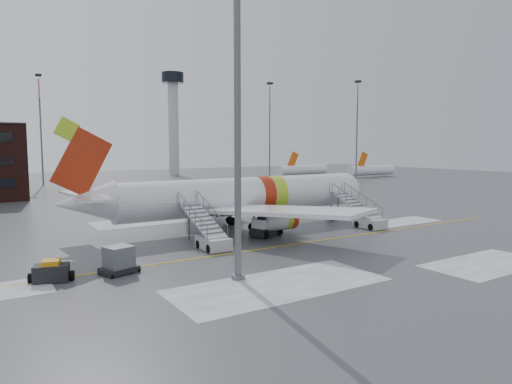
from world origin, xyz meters
TOP-DOWN VIEW (x-y plane):
  - ground at (0.00, 0.00)m, footprint 260.00×260.00m
  - airliner at (1.76, 8.43)m, footprint 35.03×32.97m
  - airstair_fwd at (13.72, 1.90)m, footprint 2.05×7.70m
  - airstair_aft at (-4.91, 1.90)m, footprint 2.05×7.70m
  - pushback_tug at (1.84, 3.47)m, footprint 3.41×2.96m
  - uld_container at (-13.71, -1.92)m, footprint 2.69×2.27m
  - baggage_tractor at (-17.93, -1.50)m, footprint 2.88×1.83m
  - light_mast_near at (-7.49, -7.46)m, footprint 1.20×1.20m
  - control_tower at (30.00, 95.00)m, footprint 6.40×6.40m
  - light_mast_far_ne at (42.00, 62.00)m, footprint 1.20×1.20m
  - light_mast_far_n at (-8.00, 78.00)m, footprint 1.20×1.20m
  - light_mast_far_e at (58.00, 48.00)m, footprint 1.20×1.20m
  - distant_aircraft at (62.50, 64.00)m, footprint 35.00×18.00m

SIDE VIEW (x-z plane):
  - ground at x=0.00m, z-range 0.00..0.00m
  - distant_aircraft at x=62.50m, z-range -4.00..4.00m
  - baggage_tractor at x=-17.93m, z-range -0.11..1.32m
  - pushback_tug at x=1.84m, z-range -0.10..1.65m
  - uld_container at x=-13.71m, z-range -0.06..1.83m
  - airstair_fwd at x=13.72m, z-range -0.68..2.81m
  - airstair_aft at x=-4.91m, z-range -0.68..2.81m
  - airliner at x=1.76m, z-range -2.17..9.01m
  - light_mast_near at x=-7.49m, z-range 0.44..25.83m
  - light_mast_far_ne at x=42.00m, z-range 1.71..25.96m
  - light_mast_far_n at x=-8.00m, z-range 1.71..25.96m
  - light_mast_far_e at x=58.00m, z-range 1.71..25.96m
  - control_tower at x=30.00m, z-range 3.75..33.75m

